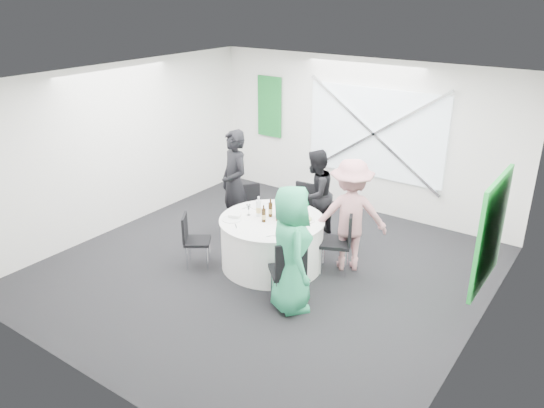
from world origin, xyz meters
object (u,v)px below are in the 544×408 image
Objects in this scene: chair_front_right at (289,268)px; person_man_back_left at (234,184)px; person_woman_pink at (350,215)px; banquet_table at (272,242)px; chair_back_left at (251,207)px; green_water_bottle at (282,212)px; person_man_back at (315,194)px; chair_back_right at (342,237)px; chair_back at (304,208)px; person_woman_green at (291,249)px; clear_water_bottle at (259,208)px; chair_front_left at (192,237)px.

chair_front_right is 0.53× the size of person_man_back_left.
person_woman_pink is at bearing 27.20° from person_man_back_left.
banquet_table is 1.79× the size of chair_back_left.
green_water_bottle is at bearing -84.04° from chair_back_left.
chair_back_right is at bearing 49.72° from person_man_back.
chair_front_right is at bearing -68.33° from chair_back.
person_man_back is 0.89× the size of person_woman_green.
person_man_back is at bearing -64.91° from person_woman_pink.
person_man_back_left is 1.35m from person_man_back.
chair_front_right is 1.34m from clear_water_bottle.
banquet_table is at bearing -90.00° from chair_front_right.
chair_back_right is 0.57× the size of person_woman_pink.
chair_back_left is at bearing -121.63° from chair_back_right.
chair_back_right is 0.53× the size of person_man_back_left.
clear_water_bottle is (0.92, -0.57, -0.02)m from person_man_back_left.
person_woman_green reaches higher than chair_front_right.
chair_back is 1.11m from clear_water_bottle.
person_man_back_left reaches higher than banquet_table.
person_man_back reaches higher than green_water_bottle.
clear_water_bottle is (-0.23, -0.02, 0.50)m from banquet_table.
green_water_bottle is at bearing -89.58° from chair_back_right.
clear_water_bottle is (-1.17, -0.44, 0.32)m from chair_back_right.
chair_front_left is at bearing -146.14° from chair_back_left.
chair_back_left is 2.70× the size of green_water_bottle.
person_woman_pink reaches higher than chair_front_left.
chair_back_right is at bearing 23.85° from banquet_table.
chair_front_right is at bearing 55.37° from person_woman_green.
clear_water_bottle is (0.74, 0.67, 0.41)m from chair_front_left.
chair_back_left is at bearing 51.35° from person_man_back_left.
person_man_back reaches higher than chair_back.
chair_front_left is at bearing -83.77° from chair_back_right.
chair_back_right is (1.04, -0.61, 0.00)m from chair_back.
person_man_back_left reaches higher than chair_back.
chair_back_left reaches higher than chair_front_left.
green_water_bottle is (1.05, -0.62, 0.38)m from chair_back_left.
person_man_back is at bearing 57.31° from chair_back.
person_man_back is (-0.94, 0.80, 0.19)m from chair_back_right.
person_woman_green is at bearing -35.35° from clear_water_bottle.
clear_water_bottle is at bearing -168.42° from green_water_bottle.
person_man_back_left is at bearing -59.66° from person_man_back.
banquet_table is at bearing -90.00° from chair_front_left.
chair_back_right is 3.10× the size of clear_water_bottle.
chair_back is 1.20m from chair_back_right.
person_woman_green is 1.32m from clear_water_bottle.
clear_water_bottle is (-1.19, -0.63, 0.03)m from person_woman_pink.
person_man_back_left reaches higher than chair_front_right.
person_woman_green is at bearing -42.72° from banquet_table.
chair_back_left is 2.27m from chair_front_right.
person_woman_pink is at bearing -91.55° from chair_front_left.
chair_back_left is 0.91× the size of chair_back_right.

